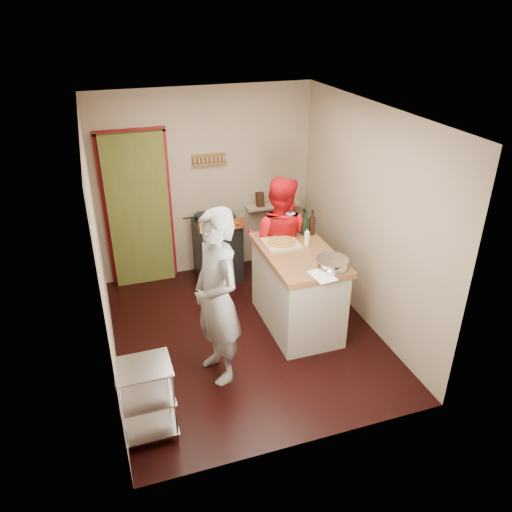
# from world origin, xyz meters

# --- Properties ---
(floor) EXTENTS (3.50, 3.50, 0.00)m
(floor) POSITION_xyz_m (0.00, 0.00, 0.00)
(floor) COLOR black
(floor) RESTS_ON ground
(back_wall) EXTENTS (3.00, 0.44, 2.60)m
(back_wall) POSITION_xyz_m (-0.64, 1.78, 1.13)
(back_wall) COLOR tan
(back_wall) RESTS_ON ground
(left_wall) EXTENTS (0.04, 3.50, 2.60)m
(left_wall) POSITION_xyz_m (-1.50, 0.00, 1.30)
(left_wall) COLOR tan
(left_wall) RESTS_ON ground
(right_wall) EXTENTS (0.04, 3.50, 2.60)m
(right_wall) POSITION_xyz_m (1.50, 0.00, 1.30)
(right_wall) COLOR tan
(right_wall) RESTS_ON ground
(ceiling) EXTENTS (3.00, 3.50, 0.02)m
(ceiling) POSITION_xyz_m (0.00, 0.00, 2.61)
(ceiling) COLOR white
(ceiling) RESTS_ON back_wall
(stove) EXTENTS (0.60, 0.63, 1.00)m
(stove) POSITION_xyz_m (0.05, 1.42, 0.45)
(stove) COLOR black
(stove) RESTS_ON ground
(wire_shelving) EXTENTS (0.48, 0.40, 0.80)m
(wire_shelving) POSITION_xyz_m (-1.28, -1.20, 0.44)
(wire_shelving) COLOR silver
(wire_shelving) RESTS_ON ground
(island) EXTENTS (0.78, 1.42, 1.31)m
(island) POSITION_xyz_m (0.66, -0.00, 0.52)
(island) COLOR #BCB19F
(island) RESTS_ON ground
(person_stripe) EXTENTS (0.59, 0.77, 1.88)m
(person_stripe) POSITION_xyz_m (-0.46, -0.58, 0.94)
(person_stripe) COLOR #A8A8AD
(person_stripe) RESTS_ON ground
(person_red) EXTENTS (1.05, 1.00, 1.71)m
(person_red) POSITION_xyz_m (0.63, 0.58, 0.85)
(person_red) COLOR red
(person_red) RESTS_ON ground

